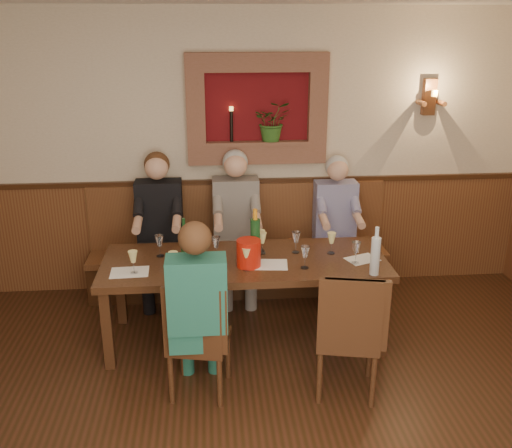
{
  "coord_description": "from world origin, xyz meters",
  "views": [
    {
      "loc": [
        -0.28,
        -2.58,
        2.66
      ],
      "look_at": [
        0.1,
        1.9,
        1.05
      ],
      "focal_mm": 40.0,
      "sensor_mm": 36.0,
      "label": 1
    }
  ],
  "objects_px": {
    "chair_near_left": "(200,360)",
    "person_bench_left": "(160,241)",
    "spittoon_bucket": "(249,253)",
    "wine_bottle_green_b": "(185,243)",
    "chair_near_right": "(346,357)",
    "person_chair_front": "(199,325)",
    "person_bench_right": "(336,239)",
    "dining_table": "(245,268)",
    "person_bench_mid": "(237,238)",
    "wine_bottle_green_a": "(255,238)",
    "water_bottle": "(375,255)",
    "bench": "(239,261)"
  },
  "relations": [
    {
      "from": "chair_near_left",
      "to": "person_bench_left",
      "type": "height_order",
      "value": "person_bench_left"
    },
    {
      "from": "spittoon_bucket",
      "to": "wine_bottle_green_b",
      "type": "xyz_separation_m",
      "value": [
        -0.53,
        0.2,
        0.03
      ]
    },
    {
      "from": "chair_near_right",
      "to": "person_chair_front",
      "type": "xyz_separation_m",
      "value": [
        -1.09,
        0.06,
        0.29
      ]
    },
    {
      "from": "chair_near_right",
      "to": "person_bench_right",
      "type": "relative_size",
      "value": 0.71
    },
    {
      "from": "chair_near_right",
      "to": "dining_table",
      "type": "bearing_deg",
      "value": 141.68
    },
    {
      "from": "person_bench_mid",
      "to": "person_chair_front",
      "type": "bearing_deg",
      "value": -102.63
    },
    {
      "from": "dining_table",
      "to": "wine_bottle_green_a",
      "type": "xyz_separation_m",
      "value": [
        0.09,
        0.01,
        0.26
      ]
    },
    {
      "from": "dining_table",
      "to": "person_bench_left",
      "type": "distance_m",
      "value": 1.14
    },
    {
      "from": "dining_table",
      "to": "chair_near_right",
      "type": "relative_size",
      "value": 2.37
    },
    {
      "from": "dining_table",
      "to": "chair_near_left",
      "type": "bearing_deg",
      "value": -117.49
    },
    {
      "from": "person_bench_mid",
      "to": "wine_bottle_green_b",
      "type": "bearing_deg",
      "value": -121.79
    },
    {
      "from": "person_bench_mid",
      "to": "wine_bottle_green_b",
      "type": "xyz_separation_m",
      "value": [
        -0.48,
        -0.77,
        0.27
      ]
    },
    {
      "from": "wine_bottle_green_a",
      "to": "water_bottle",
      "type": "height_order",
      "value": "wine_bottle_green_a"
    },
    {
      "from": "person_bench_right",
      "to": "person_bench_mid",
      "type": "bearing_deg",
      "value": -179.87
    },
    {
      "from": "spittoon_bucket",
      "to": "chair_near_right",
      "type": "bearing_deg",
      "value": -46.19
    },
    {
      "from": "chair_near_right",
      "to": "wine_bottle_green_a",
      "type": "distance_m",
      "value": 1.23
    },
    {
      "from": "person_chair_front",
      "to": "person_bench_right",
      "type": "bearing_deg",
      "value": 49.89
    },
    {
      "from": "person_bench_left",
      "to": "water_bottle",
      "type": "bearing_deg",
      "value": -34.26
    },
    {
      "from": "person_bench_mid",
      "to": "wine_bottle_green_a",
      "type": "xyz_separation_m",
      "value": [
        0.12,
        -0.82,
        0.31
      ]
    },
    {
      "from": "person_chair_front",
      "to": "wine_bottle_green_b",
      "type": "height_order",
      "value": "person_chair_front"
    },
    {
      "from": "chair_near_right",
      "to": "bench",
      "type": "bearing_deg",
      "value": 123.21
    },
    {
      "from": "wine_bottle_green_a",
      "to": "water_bottle",
      "type": "bearing_deg",
      "value": -23.12
    },
    {
      "from": "wine_bottle_green_a",
      "to": "person_chair_front",
      "type": "bearing_deg",
      "value": -121.16
    },
    {
      "from": "chair_near_left",
      "to": "water_bottle",
      "type": "bearing_deg",
      "value": 26.6
    },
    {
      "from": "chair_near_right",
      "to": "person_bench_left",
      "type": "relative_size",
      "value": 0.68
    },
    {
      "from": "person_bench_left",
      "to": "person_bench_right",
      "type": "bearing_deg",
      "value": 0.07
    },
    {
      "from": "chair_near_right",
      "to": "wine_bottle_green_b",
      "type": "bearing_deg",
      "value": 154.91
    },
    {
      "from": "wine_bottle_green_b",
      "to": "wine_bottle_green_a",
      "type": "bearing_deg",
      "value": -5.07
    },
    {
      "from": "water_bottle",
      "to": "dining_table",
      "type": "bearing_deg",
      "value": 159.39
    },
    {
      "from": "chair_near_left",
      "to": "person_bench_mid",
      "type": "relative_size",
      "value": 0.63
    },
    {
      "from": "chair_near_left",
      "to": "person_bench_right",
      "type": "distance_m",
      "value": 2.12
    },
    {
      "from": "spittoon_bucket",
      "to": "wine_bottle_green_b",
      "type": "distance_m",
      "value": 0.56
    },
    {
      "from": "spittoon_bucket",
      "to": "chair_near_left",
      "type": "bearing_deg",
      "value": -123.81
    },
    {
      "from": "person_bench_left",
      "to": "person_chair_front",
      "type": "bearing_deg",
      "value": -76.49
    },
    {
      "from": "person_bench_right",
      "to": "wine_bottle_green_b",
      "type": "relative_size",
      "value": 3.91
    },
    {
      "from": "person_bench_mid",
      "to": "wine_bottle_green_b",
      "type": "relative_size",
      "value": 4.12
    },
    {
      "from": "wine_bottle_green_b",
      "to": "water_bottle",
      "type": "bearing_deg",
      "value": -16.39
    },
    {
      "from": "person_chair_front",
      "to": "water_bottle",
      "type": "distance_m",
      "value": 1.49
    },
    {
      "from": "chair_near_left",
      "to": "wine_bottle_green_a",
      "type": "height_order",
      "value": "wine_bottle_green_a"
    },
    {
      "from": "bench",
      "to": "wine_bottle_green_a",
      "type": "distance_m",
      "value": 1.12
    },
    {
      "from": "bench",
      "to": "person_bench_left",
      "type": "bearing_deg",
      "value": -172.1
    },
    {
      "from": "wine_bottle_green_b",
      "to": "spittoon_bucket",
      "type": "bearing_deg",
      "value": -20.46
    },
    {
      "from": "dining_table",
      "to": "water_bottle",
      "type": "height_order",
      "value": "water_bottle"
    },
    {
      "from": "dining_table",
      "to": "wine_bottle_green_b",
      "type": "height_order",
      "value": "wine_bottle_green_b"
    },
    {
      "from": "chair_near_left",
      "to": "chair_near_right",
      "type": "distance_m",
      "value": 1.09
    },
    {
      "from": "bench",
      "to": "person_bench_mid",
      "type": "distance_m",
      "value": 0.31
    },
    {
      "from": "dining_table",
      "to": "spittoon_bucket",
      "type": "relative_size",
      "value": 10.59
    },
    {
      "from": "person_bench_right",
      "to": "wine_bottle_green_b",
      "type": "bearing_deg",
      "value": -152.39
    },
    {
      "from": "person_chair_front",
      "to": "spittoon_bucket",
      "type": "xyz_separation_m",
      "value": [
        0.41,
        0.65,
        0.28
      ]
    },
    {
      "from": "bench",
      "to": "wine_bottle_green_b",
      "type": "relative_size",
      "value": 8.28
    }
  ]
}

